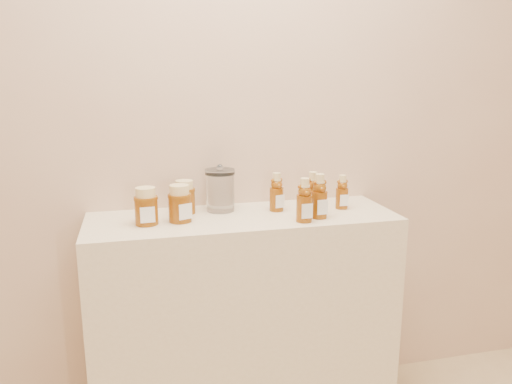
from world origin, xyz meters
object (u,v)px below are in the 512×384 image
object	(u,v)px
bear_bottle_back_left	(277,189)
glass_canister	(220,188)
honey_jar_left	(146,206)
bear_bottle_front_left	(304,197)
display_table	(244,322)

from	to	relation	value
bear_bottle_back_left	glass_canister	distance (m)	0.23
glass_canister	honey_jar_left	bearing A→B (deg)	-157.17
bear_bottle_front_left	glass_canister	xyz separation A→B (m)	(-0.28, 0.23, -0.00)
bear_bottle_front_left	glass_canister	world-z (taller)	bear_bottle_front_left
display_table	glass_canister	bearing A→B (deg)	126.01
honey_jar_left	display_table	bearing A→B (deg)	-0.10
honey_jar_left	glass_canister	size ratio (longest dim) A/B	0.75
bear_bottle_front_left	display_table	bearing A→B (deg)	146.36
display_table	honey_jar_left	xyz separation A→B (m)	(-0.37, -0.02, 0.52)
bear_bottle_back_left	glass_canister	size ratio (longest dim) A/B	0.95
bear_bottle_front_left	bear_bottle_back_left	bearing A→B (deg)	106.83
bear_bottle_back_left	glass_canister	xyz separation A→B (m)	(-0.22, 0.06, 0.00)
bear_bottle_front_left	honey_jar_left	distance (m)	0.58
bear_bottle_back_left	bear_bottle_front_left	world-z (taller)	bear_bottle_front_left
bear_bottle_front_left	glass_canister	bearing A→B (deg)	138.99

